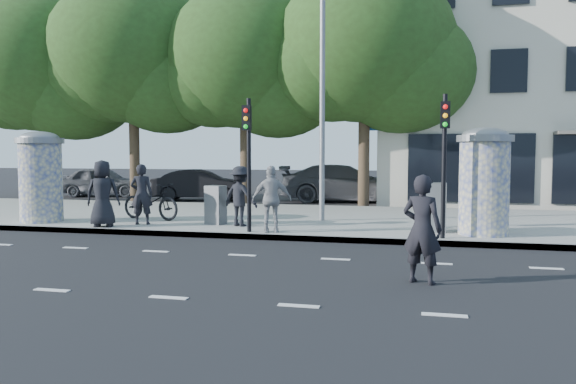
% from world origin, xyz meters
% --- Properties ---
extents(ground, '(120.00, 120.00, 0.00)m').
position_xyz_m(ground, '(0.00, 0.00, 0.00)').
color(ground, black).
rests_on(ground, ground).
extents(sidewalk, '(40.00, 8.00, 0.15)m').
position_xyz_m(sidewalk, '(0.00, 7.50, 0.07)').
color(sidewalk, gray).
rests_on(sidewalk, ground).
extents(curb, '(40.00, 0.10, 0.16)m').
position_xyz_m(curb, '(0.00, 3.55, 0.07)').
color(curb, slate).
rests_on(curb, ground).
extents(lane_dash_near, '(32.00, 0.12, 0.01)m').
position_xyz_m(lane_dash_near, '(0.00, -2.20, 0.00)').
color(lane_dash_near, silver).
rests_on(lane_dash_near, ground).
extents(lane_dash_far, '(32.00, 0.12, 0.01)m').
position_xyz_m(lane_dash_far, '(0.00, 1.40, 0.00)').
color(lane_dash_far, silver).
rests_on(lane_dash_far, ground).
extents(ad_column_left, '(1.36, 1.36, 2.65)m').
position_xyz_m(ad_column_left, '(-7.20, 4.50, 1.54)').
color(ad_column_left, beige).
rests_on(ad_column_left, sidewalk).
extents(ad_column_right, '(1.36, 1.36, 2.65)m').
position_xyz_m(ad_column_right, '(5.20, 4.70, 1.54)').
color(ad_column_right, beige).
rests_on(ad_column_right, sidewalk).
extents(traffic_pole_near, '(0.22, 0.31, 3.40)m').
position_xyz_m(traffic_pole_near, '(-0.60, 3.79, 2.23)').
color(traffic_pole_near, black).
rests_on(traffic_pole_near, sidewalk).
extents(traffic_pole_far, '(0.22, 0.31, 3.40)m').
position_xyz_m(traffic_pole_far, '(4.20, 3.79, 2.23)').
color(traffic_pole_far, black).
rests_on(traffic_pole_far, sidewalk).
extents(street_lamp, '(0.25, 0.93, 8.00)m').
position_xyz_m(street_lamp, '(0.80, 6.63, 4.79)').
color(street_lamp, slate).
rests_on(street_lamp, sidewalk).
extents(tree_far_left, '(7.20, 7.20, 9.26)m').
position_xyz_m(tree_far_left, '(-13.00, 12.50, 6.19)').
color(tree_far_left, '#38281C').
rests_on(tree_far_left, ground).
extents(tree_mid_left, '(7.20, 7.20, 9.57)m').
position_xyz_m(tree_mid_left, '(-8.50, 12.50, 6.50)').
color(tree_mid_left, '#38281C').
rests_on(tree_mid_left, ground).
extents(tree_near_left, '(6.80, 6.80, 8.97)m').
position_xyz_m(tree_near_left, '(-3.50, 12.70, 6.06)').
color(tree_near_left, '#38281C').
rests_on(tree_near_left, ground).
extents(tree_center, '(7.00, 7.00, 9.30)m').
position_xyz_m(tree_center, '(1.50, 12.30, 6.31)').
color(tree_center, '#38281C').
rests_on(tree_center, ground).
extents(ped_a, '(1.03, 0.83, 1.83)m').
position_xyz_m(ped_a, '(-4.78, 3.85, 1.07)').
color(ped_a, black).
rests_on(ped_a, sidewalk).
extents(ped_b, '(0.71, 0.55, 1.71)m').
position_xyz_m(ped_b, '(-4.00, 4.56, 1.01)').
color(ped_b, black).
rests_on(ped_b, sidewalk).
extents(ped_d, '(1.22, 0.96, 1.66)m').
position_xyz_m(ped_d, '(-1.17, 4.88, 0.98)').
color(ped_d, black).
rests_on(ped_d, sidewalk).
extents(ped_e, '(1.10, 0.78, 1.70)m').
position_xyz_m(ped_e, '(0.00, 3.85, 1.00)').
color(ped_e, '#98989A').
rests_on(ped_e, sidewalk).
extents(man_road, '(0.77, 0.64, 1.82)m').
position_xyz_m(man_road, '(3.70, -0.35, 0.91)').
color(man_road, black).
rests_on(man_road, ground).
extents(bicycle, '(1.25, 2.21, 1.10)m').
position_xyz_m(bicycle, '(-4.30, 5.71, 0.70)').
color(bicycle, black).
rests_on(bicycle, sidewalk).
extents(cabinet_left, '(0.62, 0.53, 1.10)m').
position_xyz_m(cabinet_left, '(-1.98, 5.10, 0.70)').
color(cabinet_left, '#5B5D60').
rests_on(cabinet_left, sidewalk).
extents(cabinet_right, '(0.61, 0.45, 1.26)m').
position_xyz_m(cabinet_right, '(4.02, 4.91, 0.78)').
color(cabinet_right, slate).
rests_on(cabinet_right, sidewalk).
extents(car_left, '(2.63, 4.59, 1.47)m').
position_xyz_m(car_left, '(-11.85, 15.34, 0.74)').
color(car_left, slate).
rests_on(car_left, ground).
extents(car_mid, '(2.23, 4.48, 1.41)m').
position_xyz_m(car_mid, '(-6.10, 14.10, 0.71)').
color(car_mid, black).
rests_on(car_mid, ground).
extents(car_right, '(3.19, 5.98, 1.65)m').
position_xyz_m(car_right, '(0.37, 14.95, 0.82)').
color(car_right, '#48494E').
rests_on(car_right, ground).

